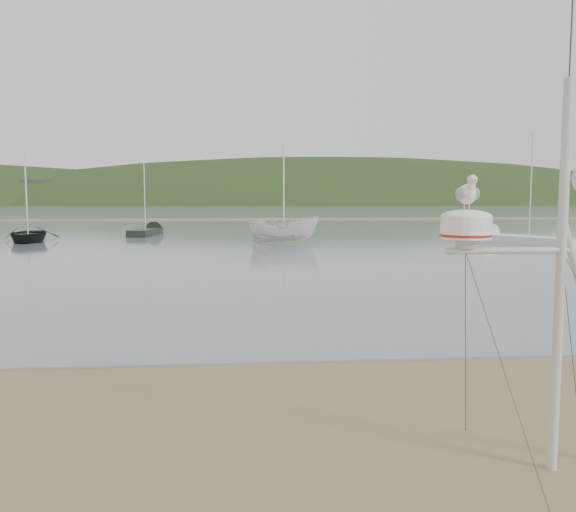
{
  "coord_description": "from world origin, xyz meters",
  "views": [
    {
      "loc": [
        1.22,
        -7.05,
        3.13
      ],
      "look_at": [
        1.93,
        1.0,
        2.32
      ],
      "focal_mm": 38.0,
      "sensor_mm": 36.0,
      "label": 1
    }
  ],
  "objects": [
    {
      "name": "ground",
      "position": [
        0.0,
        0.0,
        0.0
      ],
      "size": [
        560.0,
        560.0,
        0.0
      ],
      "primitive_type": "plane",
      "color": "olive",
      "rests_on": "ground"
    },
    {
      "name": "sailboat_white_near",
      "position": [
        18.73,
        31.71,
        0.3
      ],
      "size": [
        5.55,
        7.61,
        7.65
      ],
      "color": "silver",
      "rests_on": "ground"
    },
    {
      "name": "sailboat_dark_mid",
      "position": [
        -5.31,
        41.82,
        0.3
      ],
      "size": [
        2.48,
        6.23,
        6.06
      ],
      "color": "black",
      "rests_on": "ground"
    },
    {
      "name": "mast_rig",
      "position": [
        4.76,
        -0.7,
        1.29
      ],
      "size": [
        2.36,
        2.52,
        5.33
      ],
      "color": "beige",
      "rests_on": "ground"
    },
    {
      "name": "boat_dark",
      "position": [
        -12.39,
        34.52,
        2.47
      ],
      "size": [
        3.58,
        1.49,
        4.86
      ],
      "primitive_type": "imported",
      "rotation": [
        0.0,
        0.0,
        0.14
      ],
      "color": "black",
      "rests_on": "water"
    },
    {
      "name": "sandbar",
      "position": [
        0.0,
        70.0,
        0.07
      ],
      "size": [
        560.0,
        7.0,
        0.07
      ],
      "primitive_type": "cube",
      "color": "olive",
      "rests_on": "water"
    },
    {
      "name": "boat_white",
      "position": [
        4.41,
        32.01,
        2.32
      ],
      "size": [
        2.02,
        1.98,
        4.57
      ],
      "primitive_type": "imported",
      "rotation": [
        0.0,
        0.0,
        1.41
      ],
      "color": "silver",
      "rests_on": "water"
    },
    {
      "name": "far_cottages",
      "position": [
        3.0,
        196.0,
        4.0
      ],
      "size": [
        294.4,
        6.3,
        8.0
      ],
      "color": "white",
      "rests_on": "ground"
    },
    {
      "name": "water",
      "position": [
        0.0,
        132.0,
        0.02
      ],
      "size": [
        560.0,
        256.0,
        0.04
      ],
      "primitive_type": "cube",
      "color": "slate",
      "rests_on": "ground"
    },
    {
      "name": "hill_ridge",
      "position": [
        18.52,
        235.0,
        -19.7
      ],
      "size": [
        620.0,
        180.0,
        80.0
      ],
      "color": "#1F3214",
      "rests_on": "ground"
    }
  ]
}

